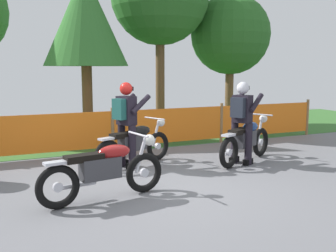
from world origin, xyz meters
name	(u,v)px	position (x,y,z in m)	size (l,w,h in m)	color
ground	(165,187)	(0.00, 0.00, -0.01)	(24.00, 24.00, 0.02)	slate
grass_verge	(87,134)	(0.00, 5.77, 0.01)	(24.00, 5.45, 0.01)	#386B2D
barrier_fence	(113,129)	(0.00, 3.05, 0.54)	(12.00, 0.08, 1.05)	olive
tree_near_left	(85,19)	(-0.16, 4.88, 3.24)	(2.25, 2.25, 4.52)	brown
tree_rightmost	(230,35)	(4.93, 5.69, 3.07)	(2.67, 2.67, 4.42)	brown
motorcycle_lead	(246,140)	(2.28, 0.94, 0.47)	(1.87, 1.06, 0.97)	black
motorcycle_trailing	(104,170)	(-1.09, -0.22, 0.46)	(2.02, 0.61, 0.96)	black
motorcycle_third	(135,144)	(0.03, 1.59, 0.45)	(1.86, 0.91, 0.93)	black
rider_lead	(242,118)	(2.08, 0.84, 0.95)	(0.78, 0.70, 1.69)	black
rider_third	(126,120)	(-0.17, 1.51, 0.95)	(0.78, 0.68, 1.69)	black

